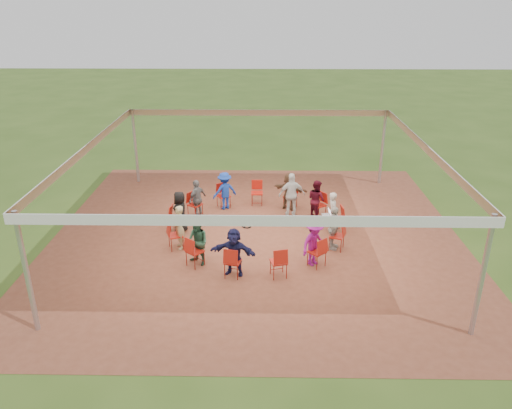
{
  "coord_description": "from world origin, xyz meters",
  "views": [
    {
      "loc": [
        0.23,
        -14.48,
        7.15
      ],
      "look_at": [
        -0.02,
        0.3,
        0.96
      ],
      "focal_mm": 35.0,
      "sensor_mm": 36.0,
      "label": 1
    }
  ],
  "objects_px": {
    "person_seated_6": "(179,227)",
    "person_seated_9": "(314,243)",
    "chair_3": "(257,193)",
    "chair_12": "(337,236)",
    "person_seated_1": "(316,199)",
    "person_seated_2": "(289,191)",
    "chair_2": "(290,196)",
    "person_seated_7": "(198,242)",
    "chair_1": "(319,205)",
    "person_seated_4": "(197,199)",
    "chair_4": "(224,196)",
    "standing_person": "(292,195)",
    "person_seated_0": "(333,212)",
    "person_seated_3": "(225,191)",
    "chair_10": "(279,262)",
    "chair_9": "(233,262)",
    "person_seated_10": "(333,228)",
    "chair_11": "(317,252)",
    "chair_6": "(177,218)",
    "chair_5": "(195,205)",
    "laptop": "(328,214)",
    "person_seated_8": "(234,252)",
    "chair_7": "(176,235)",
    "person_seated_5": "(180,212)",
    "chair_0": "(336,219)",
    "cable_coil": "(247,226)",
    "chair_8": "(195,252)"
  },
  "relations": [
    {
      "from": "chair_0",
      "to": "person_seated_1",
      "type": "relative_size",
      "value": 0.65
    },
    {
      "from": "person_seated_2",
      "to": "laptop",
      "type": "xyz_separation_m",
      "value": [
        1.18,
        -1.92,
        -0.04
      ]
    },
    {
      "from": "chair_2",
      "to": "person_seated_0",
      "type": "bearing_deg",
      "value": 149.74
    },
    {
      "from": "laptop",
      "to": "person_seated_10",
      "type": "bearing_deg",
      "value": 173.64
    },
    {
      "from": "chair_2",
      "to": "person_seated_2",
      "type": "distance_m",
      "value": 0.27
    },
    {
      "from": "chair_9",
      "to": "person_seated_9",
      "type": "relative_size",
      "value": 0.65
    },
    {
      "from": "chair_6",
      "to": "person_seated_3",
      "type": "height_order",
      "value": "person_seated_3"
    },
    {
      "from": "chair_8",
      "to": "laptop",
      "type": "xyz_separation_m",
      "value": [
        4.03,
        2.27,
        0.21
      ]
    },
    {
      "from": "chair_11",
      "to": "laptop",
      "type": "xyz_separation_m",
      "value": [
        0.57,
        2.24,
        0.21
      ]
    },
    {
      "from": "chair_4",
      "to": "person_seated_10",
      "type": "relative_size",
      "value": 0.65
    },
    {
      "from": "person_seated_3",
      "to": "person_seated_5",
      "type": "xyz_separation_m",
      "value": [
        -1.3,
        -1.92,
        0.0
      ]
    },
    {
      "from": "chair_2",
      "to": "chair_5",
      "type": "bearing_deg",
      "value": 41.54
    },
    {
      "from": "chair_3",
      "to": "chair_12",
      "type": "xyz_separation_m",
      "value": [
        2.47,
        -3.52,
        0.0
      ]
    },
    {
      "from": "chair_10",
      "to": "person_seated_3",
      "type": "bearing_deg",
      "value": 96.76
    },
    {
      "from": "person_seated_1",
      "to": "chair_7",
      "type": "bearing_deg",
      "value": 82.91
    },
    {
      "from": "chair_0",
      "to": "chair_12",
      "type": "distance_m",
      "value": 1.25
    },
    {
      "from": "person_seated_6",
      "to": "person_seated_9",
      "type": "bearing_deg",
      "value": 55.38
    },
    {
      "from": "person_seated_3",
      "to": "chair_3",
      "type": "bearing_deg",
      "value": 171.6
    },
    {
      "from": "chair_3",
      "to": "person_seated_1",
      "type": "relative_size",
      "value": 0.65
    },
    {
      "from": "chair_12",
      "to": "cable_coil",
      "type": "relative_size",
      "value": 2.53
    },
    {
      "from": "chair_7",
      "to": "person_seated_7",
      "type": "relative_size",
      "value": 0.65
    },
    {
      "from": "chair_9",
      "to": "person_seated_9",
      "type": "xyz_separation_m",
      "value": [
        2.27,
        0.69,
        0.24
      ]
    },
    {
      "from": "chair_4",
      "to": "person_seated_3",
      "type": "height_order",
      "value": "person_seated_3"
    },
    {
      "from": "chair_7",
      "to": "chair_5",
      "type": "bearing_deg",
      "value": 152.31
    },
    {
      "from": "chair_9",
      "to": "person_seated_4",
      "type": "relative_size",
      "value": 0.65
    },
    {
      "from": "chair_1",
      "to": "person_seated_4",
      "type": "xyz_separation_m",
      "value": [
        -4.2,
        -0.1,
        0.24
      ]
    },
    {
      "from": "person_seated_1",
      "to": "person_seated_2",
      "type": "height_order",
      "value": "same"
    },
    {
      "from": "chair_5",
      "to": "chair_12",
      "type": "relative_size",
      "value": 1.0
    },
    {
      "from": "person_seated_5",
      "to": "person_seated_8",
      "type": "height_order",
      "value": "same"
    },
    {
      "from": "chair_8",
      "to": "person_seated_4",
      "type": "distance_m",
      "value": 3.39
    },
    {
      "from": "chair_0",
      "to": "chair_10",
      "type": "relative_size",
      "value": 1.0
    },
    {
      "from": "cable_coil",
      "to": "chair_11",
      "type": "bearing_deg",
      "value": -51.13
    },
    {
      "from": "chair_3",
      "to": "chair_11",
      "type": "relative_size",
      "value": 1.0
    },
    {
      "from": "chair_2",
      "to": "person_seated_7",
      "type": "xyz_separation_m",
      "value": [
        -2.83,
        -4.2,
        0.24
      ]
    },
    {
      "from": "chair_4",
      "to": "standing_person",
      "type": "distance_m",
      "value": 2.55
    },
    {
      "from": "chair_3",
      "to": "chair_12",
      "type": "height_order",
      "value": "same"
    },
    {
      "from": "person_seated_10",
      "to": "person_seated_2",
      "type": "bearing_deg",
      "value": 41.54
    },
    {
      "from": "person_seated_8",
      "to": "person_seated_2",
      "type": "bearing_deg",
      "value": 83.08
    },
    {
      "from": "person_seated_5",
      "to": "chair_10",
      "type": "bearing_deg",
      "value": 54.45
    },
    {
      "from": "person_seated_0",
      "to": "person_seated_8",
      "type": "relative_size",
      "value": 1.0
    },
    {
      "from": "chair_3",
      "to": "person_seated_0",
      "type": "distance_m",
      "value": 3.39
    },
    {
      "from": "chair_1",
      "to": "person_seated_3",
      "type": "relative_size",
      "value": 0.65
    },
    {
      "from": "chair_9",
      "to": "chair_12",
      "type": "xyz_separation_m",
      "value": [
        3.05,
        1.64,
        0.0
      ]
    },
    {
      "from": "chair_11",
      "to": "person_seated_3",
      "type": "height_order",
      "value": "person_seated_3"
    },
    {
      "from": "person_seated_3",
      "to": "chair_10",
      "type": "bearing_deg",
      "value": 82.91
    },
    {
      "from": "person_seated_4",
      "to": "person_seated_6",
      "type": "bearing_deg",
      "value": 27.69
    },
    {
      "from": "chair_4",
      "to": "person_seated_1",
      "type": "xyz_separation_m",
      "value": [
        3.27,
        -0.87,
        0.24
      ]
    },
    {
      "from": "chair_1",
      "to": "person_seated_3",
      "type": "distance_m",
      "value": 3.39
    },
    {
      "from": "chair_9",
      "to": "chair_10",
      "type": "distance_m",
      "value": 1.25
    },
    {
      "from": "chair_6",
      "to": "cable_coil",
      "type": "height_order",
      "value": "chair_6"
    }
  ]
}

